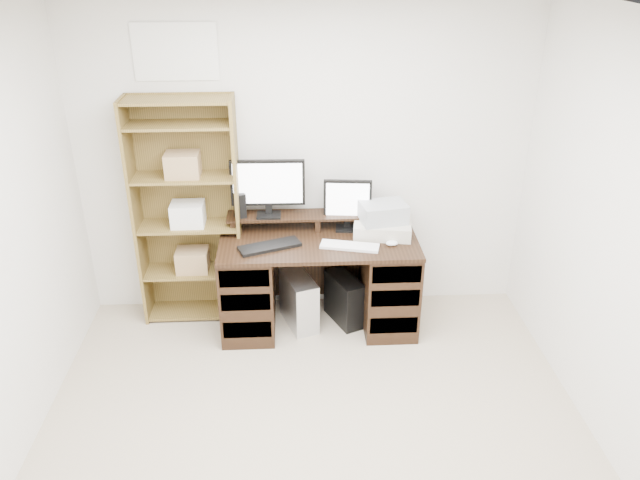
{
  "coord_description": "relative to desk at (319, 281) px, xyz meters",
  "views": [
    {
      "loc": [
        -0.13,
        -2.58,
        2.84
      ],
      "look_at": [
        0.09,
        1.43,
        0.85
      ],
      "focal_mm": 35.0,
      "sensor_mm": 36.0,
      "label": 1
    }
  ],
  "objects": [
    {
      "name": "keyboard_white",
      "position": [
        0.22,
        -0.14,
        0.37
      ],
      "size": [
        0.45,
        0.23,
        0.02
      ],
      "primitive_type": "cube",
      "rotation": [
        0.0,
        0.0,
        -0.24
      ],
      "color": "white",
      "rests_on": "desk"
    },
    {
      "name": "tower_silver",
      "position": [
        -0.16,
        -0.0,
        -0.18
      ],
      "size": [
        0.32,
        0.46,
        0.42
      ],
      "primitive_type": "cube",
      "rotation": [
        0.0,
        0.0,
        0.33
      ],
      "color": "silver",
      "rests_on": "ground"
    },
    {
      "name": "desk",
      "position": [
        0.0,
        0.0,
        0.0
      ],
      "size": [
        1.5,
        0.7,
        0.75
      ],
      "color": "black",
      "rests_on": "ground"
    },
    {
      "name": "printer",
      "position": [
        0.5,
        0.07,
        0.41
      ],
      "size": [
        0.48,
        0.39,
        0.11
      ],
      "primitive_type": "cube",
      "rotation": [
        0.0,
        0.0,
        -0.16
      ],
      "color": "beige",
      "rests_on": "desk"
    },
    {
      "name": "room",
      "position": [
        -0.09,
        -1.64,
        0.86
      ],
      "size": [
        3.54,
        4.04,
        2.54
      ],
      "color": "#BAA98F",
      "rests_on": "ground"
    },
    {
      "name": "speaker",
      "position": [
        -0.59,
        0.18,
        0.58
      ],
      "size": [
        0.1,
        0.1,
        0.2
      ],
      "primitive_type": "cube",
      "rotation": [
        0.0,
        0.0,
        0.39
      ],
      "color": "black",
      "rests_on": "riser_shelf"
    },
    {
      "name": "tower_black",
      "position": [
        0.21,
        0.03,
        -0.19
      ],
      "size": [
        0.31,
        0.42,
        0.39
      ],
      "rotation": [
        0.0,
        0.0,
        0.42
      ],
      "color": "black",
      "rests_on": "ground"
    },
    {
      "name": "monitor_wide",
      "position": [
        -0.37,
        0.2,
        0.73
      ],
      "size": [
        0.56,
        0.15,
        0.45
      ],
      "rotation": [
        0.0,
        0.0,
        -0.02
      ],
      "color": "black",
      "rests_on": "riser_shelf"
    },
    {
      "name": "bookshelf",
      "position": [
        -0.99,
        0.21,
        0.53
      ],
      "size": [
        0.8,
        0.3,
        1.8
      ],
      "color": "olive",
      "rests_on": "ground"
    },
    {
      "name": "riser_shelf",
      "position": [
        0.0,
        0.21,
        0.45
      ],
      "size": [
        1.4,
        0.22,
        0.12
      ],
      "color": "black",
      "rests_on": "desk"
    },
    {
      "name": "basket",
      "position": [
        0.5,
        0.07,
        0.54
      ],
      "size": [
        0.38,
        0.3,
        0.15
      ],
      "primitive_type": "cube",
      "rotation": [
        0.0,
        0.0,
        0.18
      ],
      "color": "#9CA2A7",
      "rests_on": "printer"
    },
    {
      "name": "keyboard_black",
      "position": [
        -0.37,
        -0.12,
        0.37
      ],
      "size": [
        0.48,
        0.31,
        0.03
      ],
      "primitive_type": "cube",
      "rotation": [
        0.0,
        0.0,
        0.37
      ],
      "color": "black",
      "rests_on": "desk"
    },
    {
      "name": "monitor_small",
      "position": [
        0.23,
        0.18,
        0.58
      ],
      "size": [
        0.37,
        0.15,
        0.4
      ],
      "rotation": [
        0.0,
        0.0,
        -0.1
      ],
      "color": "black",
      "rests_on": "desk"
    },
    {
      "name": "mouse",
      "position": [
        0.54,
        -0.13,
        0.38
      ],
      "size": [
        0.1,
        0.08,
        0.04
      ],
      "primitive_type": "ellipsoid",
      "rotation": [
        0.0,
        0.0,
        0.27
      ],
      "color": "white",
      "rests_on": "desk"
    }
  ]
}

